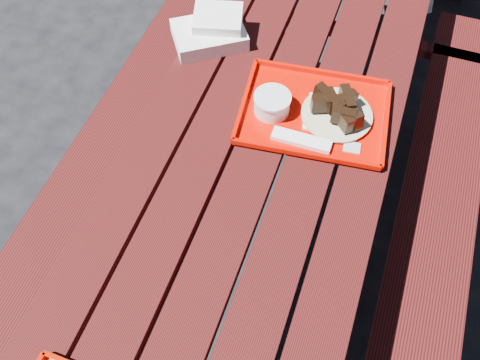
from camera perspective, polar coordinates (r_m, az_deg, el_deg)
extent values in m
plane|color=black|center=(2.18, 1.32, -8.84)|extent=(60.00, 60.00, 0.00)
cube|color=#45100D|center=(1.62, -8.32, 5.34)|extent=(0.14, 2.40, 0.04)
cube|color=#45100D|center=(1.58, -3.35, 3.99)|extent=(0.14, 2.40, 0.04)
cube|color=#45100D|center=(1.55, 1.84, 2.53)|extent=(0.14, 2.40, 0.04)
cube|color=#45100D|center=(1.53, 7.19, 1.01)|extent=(0.14, 2.40, 0.04)
cube|color=#45100D|center=(1.52, 12.60, -0.54)|extent=(0.14, 2.40, 0.04)
cube|color=#45100D|center=(1.96, -14.69, 1.82)|extent=(0.25, 2.40, 0.04)
cube|color=#45100D|center=(2.60, -4.99, 13.38)|extent=(0.06, 0.06, 0.42)
cube|color=#45100D|center=(1.81, 19.49, -8.18)|extent=(0.25, 2.40, 0.04)
cube|color=#45100D|center=(2.48, 20.75, 6.52)|extent=(0.06, 0.06, 0.42)
cube|color=#45100D|center=(2.50, 2.01, 16.51)|extent=(0.06, 0.06, 0.75)
cube|color=#45100D|center=(2.44, 15.89, 12.92)|extent=(0.06, 0.06, 0.75)
cube|color=#45100D|center=(2.41, 9.09, 15.82)|extent=(1.40, 0.06, 0.04)
cube|color=#D50B00|center=(1.62, 7.86, 6.98)|extent=(0.46, 0.37, 0.01)
cube|color=#D50B00|center=(1.73, 8.73, 11.30)|extent=(0.42, 0.06, 0.02)
cube|color=#D50B00|center=(1.51, 7.00, 2.77)|extent=(0.42, 0.06, 0.02)
cube|color=#D50B00|center=(1.63, 15.29, 5.87)|extent=(0.05, 0.33, 0.02)
cube|color=#D50B00|center=(1.63, 0.52, 8.64)|extent=(0.05, 0.33, 0.02)
cube|color=white|center=(1.62, 9.58, 6.89)|extent=(0.16, 0.16, 0.01)
cylinder|color=#C5BC8C|center=(1.61, 10.29, 6.91)|extent=(0.21, 0.21, 0.01)
cylinder|color=silver|center=(1.59, 3.43, 8.04)|extent=(0.11, 0.11, 0.05)
cylinder|color=white|center=(1.57, 3.49, 8.77)|extent=(0.11, 0.11, 0.01)
cube|color=white|center=(1.54, 6.57, 4.27)|extent=(0.17, 0.04, 0.01)
cube|color=#B3C9C2|center=(1.55, 11.84, 3.42)|extent=(0.05, 0.04, 0.00)
cube|color=white|center=(1.83, -3.30, 15.17)|extent=(0.28, 0.27, 0.05)
cube|color=white|center=(1.81, -2.37, 16.77)|extent=(0.18, 0.16, 0.04)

